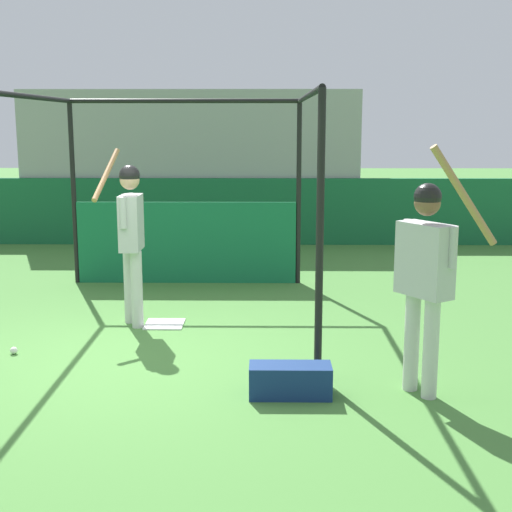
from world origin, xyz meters
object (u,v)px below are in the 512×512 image
(equipment_bag, at_px, (290,381))
(player_waiting, at_px, (426,268))
(player_batter, at_px, (131,229))
(baseball, at_px, (14,351))

(equipment_bag, bearing_deg, player_waiting, 3.54)
(equipment_bag, bearing_deg, player_batter, 128.56)
(player_waiting, relative_size, equipment_bag, 3.06)
(player_waiting, xyz_separation_m, baseball, (-3.88, 1.02, -1.08))
(player_batter, distance_m, baseball, 1.84)
(player_batter, relative_size, equipment_bag, 2.86)
(baseball, bearing_deg, player_batter, 46.88)
(player_batter, bearing_deg, baseball, 136.60)
(player_waiting, height_order, equipment_bag, player_waiting)
(player_waiting, height_order, baseball, player_waiting)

